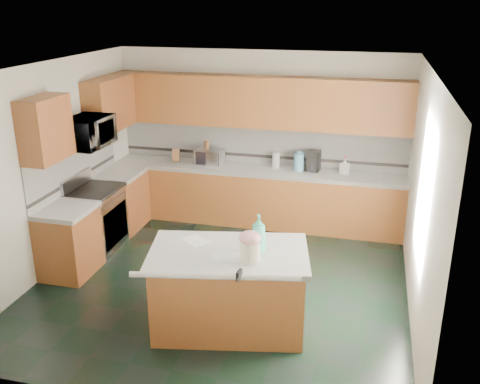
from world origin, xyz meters
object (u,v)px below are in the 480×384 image
(island_base, at_px, (229,292))
(coffee_maker, at_px, (314,161))
(toaster_oven, at_px, (210,156))
(island_top, at_px, (228,254))
(soap_bottle_island, at_px, (259,233))
(treat_jar, at_px, (250,251))
(knife_block, at_px, (176,155))

(island_base, relative_size, coffee_maker, 5.00)
(island_base, xyz_separation_m, toaster_oven, (-1.12, 2.97, 0.61))
(island_top, height_order, toaster_oven, toaster_oven)
(island_base, xyz_separation_m, coffee_maker, (0.54, 3.00, 0.65))
(island_base, xyz_separation_m, soap_bottle_island, (0.31, 0.08, 0.70))
(island_top, distance_m, toaster_oven, 3.18)
(treat_jar, height_order, coffee_maker, coffee_maker)
(island_base, height_order, coffee_maker, coffee_maker)
(toaster_oven, bearing_deg, island_base, -57.42)
(treat_jar, xyz_separation_m, coffee_maker, (0.27, 3.15, 0.05))
(island_base, xyz_separation_m, treat_jar, (0.27, -0.15, 0.60))
(soap_bottle_island, bearing_deg, island_top, 172.89)
(treat_jar, distance_m, coffee_maker, 3.16)
(island_base, distance_m, toaster_oven, 3.23)
(island_base, height_order, toaster_oven, toaster_oven)
(island_base, xyz_separation_m, island_top, (-0.00, 0.00, 0.46))
(island_base, distance_m, coffee_maker, 3.12)
(knife_block, bearing_deg, toaster_oven, -11.91)
(island_base, relative_size, island_top, 0.94)
(coffee_maker, bearing_deg, island_top, -91.67)
(treat_jar, height_order, soap_bottle_island, soap_bottle_island)
(island_top, height_order, treat_jar, treat_jar)
(island_top, xyz_separation_m, treat_jar, (0.27, -0.15, 0.14))
(island_top, bearing_deg, soap_bottle_island, 3.69)
(knife_block, relative_size, coffee_maker, 0.65)
(treat_jar, bearing_deg, toaster_oven, 113.64)
(knife_block, xyz_separation_m, toaster_oven, (0.57, 0.00, 0.02))
(island_top, relative_size, soap_bottle_island, 4.08)
(island_base, relative_size, soap_bottle_island, 3.84)
(treat_jar, height_order, knife_block, treat_jar)
(knife_block, height_order, toaster_oven, toaster_oven)
(island_top, xyz_separation_m, knife_block, (-1.69, 2.97, 0.13))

